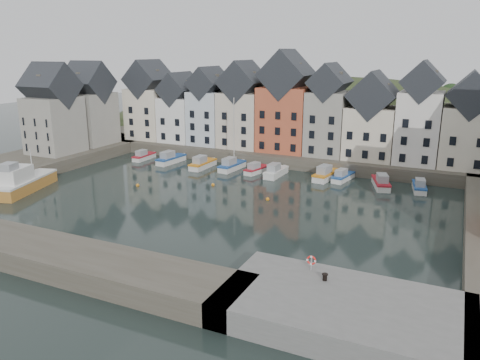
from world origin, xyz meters
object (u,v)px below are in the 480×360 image
Objects in this scene: mooring_bollard at (325,277)px; life_ring_post at (311,261)px; large_vessel at (23,182)px; boat_a at (144,156)px; boat_d at (232,165)px.

life_ring_post is at bearing 140.51° from mooring_bollard.
boat_a is at bearing 66.50° from large_vessel.
life_ring_post reaches higher than mooring_bollard.
mooring_bollard is 2.01m from life_ring_post.
boat_d is 1.03× the size of large_vessel.
boat_d is at bearing 125.88° from mooring_bollard.
mooring_bollard reaches higher than boat_a.
boat_d reaches higher than large_vessel.
boat_d reaches higher than boat_a.
boat_a is at bearing 140.94° from life_ring_post.
large_vessel reaches higher than mooring_bollard.
boat_d is (18.11, -0.00, 0.17)m from boat_a.
boat_a is 54.61m from life_ring_post.
boat_a is 4.21× the size of life_ring_post.
large_vessel is 46.60m from life_ring_post.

